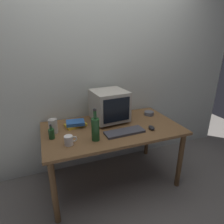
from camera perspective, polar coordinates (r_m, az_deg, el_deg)
ground_plane at (r=2.51m, az=0.00°, el=-19.58°), size 6.00×6.00×0.00m
back_wall at (r=2.40m, az=-4.16°, el=11.71°), size 4.00×0.08×2.50m
desk at (r=2.15m, az=0.00°, el=-6.52°), size 1.50×0.85×0.72m
crt_monitor at (r=2.21m, az=-0.83°, el=1.92°), size 0.41×0.42×0.37m
keyboard at (r=1.99m, az=3.81°, el=-6.01°), size 0.43×0.17×0.02m
computer_mouse at (r=2.11m, az=11.79°, el=-4.63°), size 0.07×0.11×0.04m
bottle_tall at (r=1.81m, az=-5.02°, el=-4.95°), size 0.08×0.08×0.33m
bottle_short at (r=1.95m, az=-17.74°, el=-6.13°), size 0.06×0.06×0.15m
book_stack at (r=2.16m, az=-10.94°, el=-3.50°), size 0.25×0.19×0.07m
mug at (r=1.80m, az=-12.82°, el=-8.29°), size 0.12×0.08×0.09m
cd_spindle at (r=2.49m, az=11.06°, el=-0.39°), size 0.12×0.12×0.04m
metal_canister at (r=2.06m, az=-17.28°, el=-4.07°), size 0.09×0.09×0.15m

